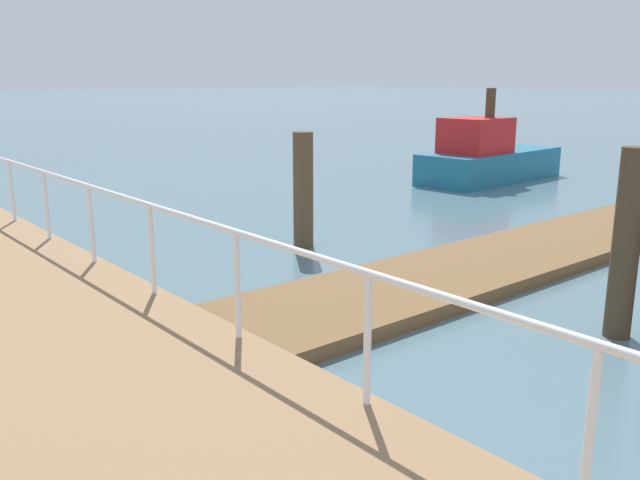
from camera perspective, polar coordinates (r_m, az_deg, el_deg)
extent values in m
plane|color=slate|center=(16.71, -16.62, 3.22)|extent=(300.00, 300.00, 0.00)
cube|color=brown|center=(12.23, 19.73, -0.25)|extent=(14.74, 2.00, 0.18)
cylinder|color=white|center=(4.17, 21.92, -14.94)|extent=(0.06, 0.06, 1.05)
cylinder|color=white|center=(5.14, 4.04, -8.44)|extent=(0.06, 0.06, 1.05)
cylinder|color=white|center=(6.46, -7.03, -3.84)|extent=(0.06, 0.06, 1.05)
cylinder|color=white|center=(7.96, -14.07, -0.80)|extent=(0.06, 0.06, 1.05)
cylinder|color=white|center=(9.57, -18.80, 1.26)|extent=(0.06, 0.06, 1.05)
cylinder|color=white|center=(11.22, -22.17, 2.72)|extent=(0.06, 0.06, 1.05)
cylinder|color=white|center=(12.91, -24.66, 3.79)|extent=(0.06, 0.06, 1.05)
cylinder|color=white|center=(4.96, 4.14, -2.82)|extent=(0.06, 24.98, 0.06)
cylinder|color=#473826|center=(8.10, 24.51, -0.36)|extent=(0.29, 0.29, 2.14)
cylinder|color=#473826|center=(19.01, 14.11, 8.50)|extent=(0.26, 0.26, 2.58)
cylinder|color=brown|center=(11.41, -1.43, 4.22)|extent=(0.34, 0.34, 1.98)
cube|color=#1E6B8C|center=(19.81, 14.23, 6.16)|extent=(4.87, 2.05, 0.84)
cube|color=red|center=(19.05, 13.07, 8.65)|extent=(1.82, 1.52, 0.95)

